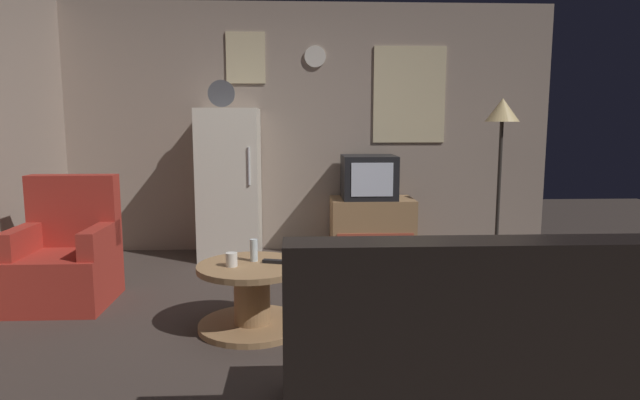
{
  "coord_description": "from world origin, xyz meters",
  "views": [
    {
      "loc": [
        -0.12,
        -3.42,
        1.37
      ],
      "look_at": [
        0.08,
        0.9,
        0.75
      ],
      "focal_mm": 30.69,
      "sensor_mm": 36.0,
      "label": 1
    }
  ],
  "objects": [
    {
      "name": "remote_control",
      "position": [
        -0.27,
        0.13,
        0.45
      ],
      "size": [
        0.16,
        0.08,
        0.02
      ],
      "primitive_type": "cube",
      "rotation": [
        0.0,
        0.0,
        -0.27
      ],
      "color": "black",
      "rests_on": "coffee_table"
    },
    {
      "name": "coffee_table",
      "position": [
        -0.41,
        0.1,
        0.22
      ],
      "size": [
        0.72,
        0.72,
        0.44
      ],
      "color": "#9E754C",
      "rests_on": "ground_plane"
    },
    {
      "name": "armchair",
      "position": [
        -1.86,
        0.71,
        0.34
      ],
      "size": [
        0.68,
        0.68,
        0.96
      ],
      "color": "#A52D23",
      "rests_on": "ground_plane"
    },
    {
      "name": "couch",
      "position": [
        0.68,
        -1.16,
        0.31
      ],
      "size": [
        1.7,
        0.8,
        0.92
      ],
      "color": "black",
      "rests_on": "ground_plane"
    },
    {
      "name": "fridge",
      "position": [
        -0.78,
        2.09,
        0.75
      ],
      "size": [
        0.6,
        0.62,
        1.77
      ],
      "color": "silver",
      "rests_on": "ground_plane"
    },
    {
      "name": "crt_tv",
      "position": [
        0.63,
        2.09,
        0.81
      ],
      "size": [
        0.54,
        0.51,
        0.44
      ],
      "color": "black",
      "rests_on": "tv_stand"
    },
    {
      "name": "tv_stand",
      "position": [
        0.67,
        2.09,
        0.29
      ],
      "size": [
        0.84,
        0.53,
        0.59
      ],
      "color": "#9E754C",
      "rests_on": "ground_plane"
    },
    {
      "name": "wine_glass",
      "position": [
        -0.4,
        0.19,
        0.51
      ],
      "size": [
        0.05,
        0.05,
        0.15
      ],
      "primitive_type": "cylinder",
      "color": "silver",
      "rests_on": "coffee_table"
    },
    {
      "name": "ground_plane",
      "position": [
        0.0,
        0.0,
        0.0
      ],
      "size": [
        12.0,
        12.0,
        0.0
      ],
      "primitive_type": "plane",
      "color": "#3D332D"
    },
    {
      "name": "standing_lamp",
      "position": [
        1.84,
        1.72,
        1.36
      ],
      "size": [
        0.32,
        0.32,
        1.59
      ],
      "color": "#332D28",
      "rests_on": "ground_plane"
    },
    {
      "name": "book_stack",
      "position": [
        1.25,
        1.94,
        0.07
      ],
      "size": [
        0.22,
        0.18,
        0.13
      ],
      "color": "#575767",
      "rests_on": "ground_plane"
    },
    {
      "name": "mug_ceramic_white",
      "position": [
        -0.54,
        0.06,
        0.48
      ],
      "size": [
        0.08,
        0.08,
        0.09
      ],
      "primitive_type": "cylinder",
      "color": "silver",
      "rests_on": "coffee_table"
    },
    {
      "name": "wall_with_art",
      "position": [
        0.01,
        2.45,
        1.3
      ],
      "size": [
        5.2,
        0.12,
        2.59
      ],
      "color": "gray",
      "rests_on": "ground_plane"
    }
  ]
}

